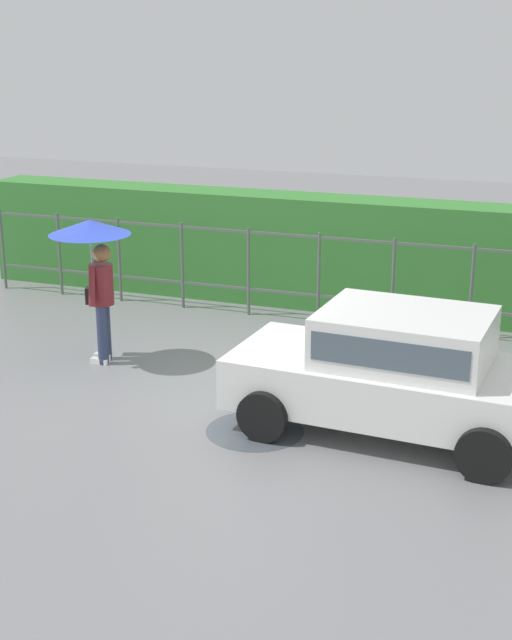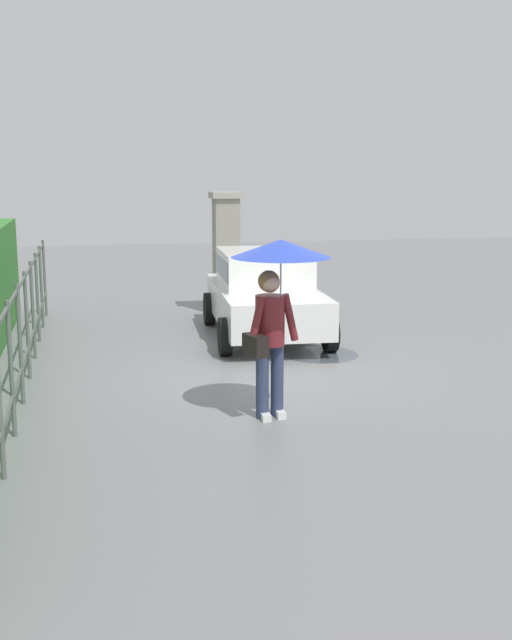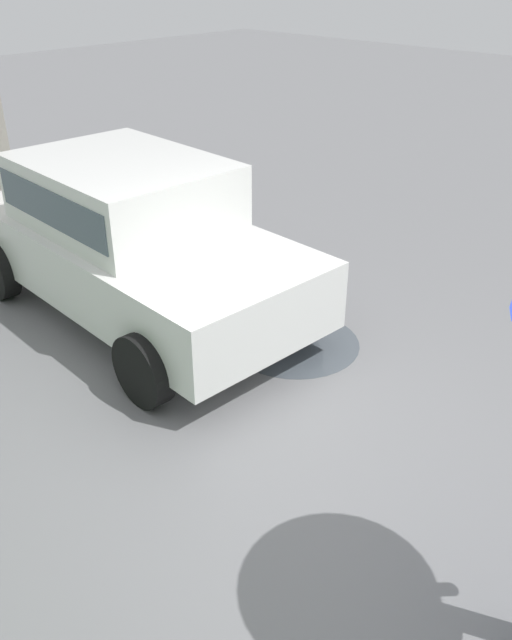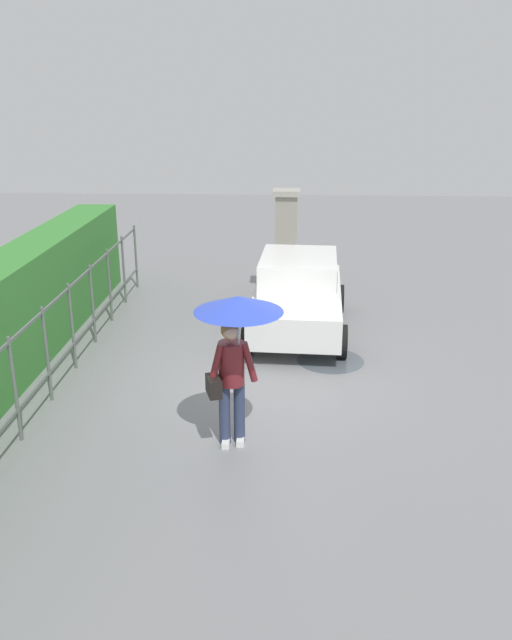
# 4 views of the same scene
# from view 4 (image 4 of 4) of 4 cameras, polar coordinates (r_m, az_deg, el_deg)

# --- Properties ---
(ground_plane) EXTENTS (40.00, 40.00, 0.00)m
(ground_plane) POSITION_cam_4_polar(r_m,az_deg,el_deg) (10.65, 1.22, -5.45)
(ground_plane) COLOR slate
(car) EXTENTS (3.82, 2.03, 1.48)m
(car) POSITION_cam_4_polar(r_m,az_deg,el_deg) (12.67, 3.69, 2.54)
(car) COLOR white
(car) RESTS_ON ground
(pedestrian) EXTENTS (1.13, 1.13, 2.08)m
(pedestrian) POSITION_cam_4_polar(r_m,az_deg,el_deg) (8.23, -1.83, -1.01)
(pedestrian) COLOR #2D3856
(pedestrian) RESTS_ON ground
(gate_pillar) EXTENTS (0.60, 0.60, 2.42)m
(gate_pillar) POSITION_cam_4_polar(r_m,az_deg,el_deg) (14.80, 2.61, 6.78)
(gate_pillar) COLOR gray
(gate_pillar) RESTS_ON ground
(fence_section) EXTENTS (10.97, 0.05, 1.50)m
(fence_section) POSITION_cam_4_polar(r_m,az_deg,el_deg) (10.75, -16.76, -1.30)
(fence_section) COLOR #59605B
(fence_section) RESTS_ON ground
(puddle_near) EXTENTS (1.17, 1.17, 0.00)m
(puddle_near) POSITION_cam_4_polar(r_m,az_deg,el_deg) (11.54, 6.52, -3.54)
(puddle_near) COLOR #4C545B
(puddle_near) RESTS_ON ground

